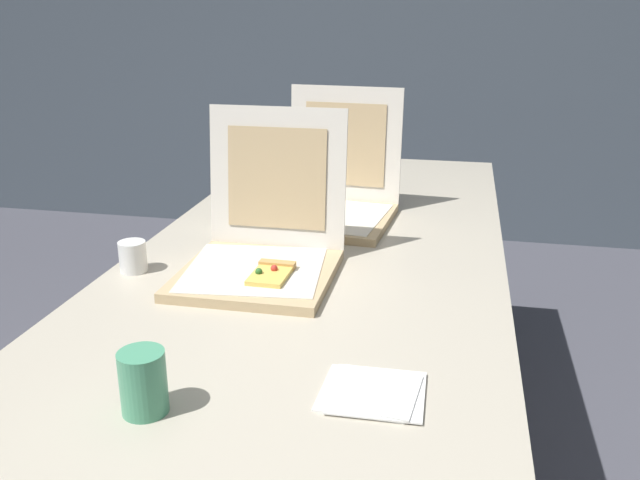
{
  "coord_description": "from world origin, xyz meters",
  "views": [
    {
      "loc": [
        0.33,
        -1.07,
        1.34
      ],
      "look_at": [
        0.02,
        0.42,
        0.8
      ],
      "focal_mm": 38.04,
      "sensor_mm": 36.0,
      "label": 1
    }
  ],
  "objects_px": {
    "cup_printed_front": "(143,382)",
    "pizza_box_middle": "(332,201)",
    "cup_white_mid": "(223,215)",
    "pizza_box_front": "(262,252)",
    "napkin_pile": "(373,392)",
    "cup_white_far": "(274,188)",
    "cup_white_near_left": "(133,257)",
    "table": "(325,259)"
  },
  "relations": [
    {
      "from": "cup_white_far",
      "to": "cup_white_mid",
      "type": "bearing_deg",
      "value": -101.74
    },
    {
      "from": "table",
      "to": "pizza_box_middle",
      "type": "height_order",
      "value": "pizza_box_middle"
    },
    {
      "from": "cup_white_far",
      "to": "cup_printed_front",
      "type": "xyz_separation_m",
      "value": [
        0.12,
        -1.19,
        0.01
      ]
    },
    {
      "from": "cup_white_far",
      "to": "cup_white_mid",
      "type": "distance_m",
      "value": 0.31
    },
    {
      "from": "table",
      "to": "pizza_box_front",
      "type": "height_order",
      "value": "pizza_box_front"
    },
    {
      "from": "pizza_box_front",
      "to": "cup_printed_front",
      "type": "xyz_separation_m",
      "value": [
        -0.02,
        -0.58,
        -0.0
      ]
    },
    {
      "from": "cup_white_mid",
      "to": "cup_printed_front",
      "type": "xyz_separation_m",
      "value": [
        0.18,
        -0.88,
        0.01
      ]
    },
    {
      "from": "pizza_box_front",
      "to": "cup_white_far",
      "type": "xyz_separation_m",
      "value": [
        -0.14,
        0.61,
        -0.02
      ]
    },
    {
      "from": "cup_printed_front",
      "to": "cup_white_far",
      "type": "bearing_deg",
      "value": 95.83
    },
    {
      "from": "cup_printed_front",
      "to": "napkin_pile",
      "type": "bearing_deg",
      "value": 19.44
    },
    {
      "from": "cup_white_near_left",
      "to": "cup_printed_front",
      "type": "height_order",
      "value": "cup_printed_front"
    },
    {
      "from": "cup_white_mid",
      "to": "cup_white_far",
      "type": "bearing_deg",
      "value": 78.26
    },
    {
      "from": "cup_white_far",
      "to": "cup_white_near_left",
      "type": "distance_m",
      "value": 0.68
    },
    {
      "from": "table",
      "to": "cup_white_near_left",
      "type": "distance_m",
      "value": 0.5
    },
    {
      "from": "pizza_box_middle",
      "to": "cup_white_far",
      "type": "bearing_deg",
      "value": 147.72
    },
    {
      "from": "pizza_box_middle",
      "to": "cup_printed_front",
      "type": "xyz_separation_m",
      "value": [
        -0.1,
        -1.02,
        -0.0
      ]
    },
    {
      "from": "cup_white_far",
      "to": "cup_white_mid",
      "type": "relative_size",
      "value": 1.0
    },
    {
      "from": "cup_white_mid",
      "to": "cup_white_near_left",
      "type": "bearing_deg",
      "value": -105.43
    },
    {
      "from": "cup_white_far",
      "to": "pizza_box_middle",
      "type": "bearing_deg",
      "value": -36.66
    },
    {
      "from": "table",
      "to": "cup_white_far",
      "type": "relative_size",
      "value": 28.66
    },
    {
      "from": "cup_printed_front",
      "to": "napkin_pile",
      "type": "xyz_separation_m",
      "value": [
        0.34,
        0.12,
        -0.05
      ]
    },
    {
      "from": "table",
      "to": "cup_white_far",
      "type": "height_order",
      "value": "cup_white_far"
    },
    {
      "from": "cup_printed_front",
      "to": "napkin_pile",
      "type": "relative_size",
      "value": 0.6
    },
    {
      "from": "cup_white_mid",
      "to": "napkin_pile",
      "type": "bearing_deg",
      "value": -55.69
    },
    {
      "from": "table",
      "to": "napkin_pile",
      "type": "relative_size",
      "value": 12.26
    },
    {
      "from": "table",
      "to": "napkin_pile",
      "type": "xyz_separation_m",
      "value": [
        0.22,
        -0.7,
        0.05
      ]
    },
    {
      "from": "cup_printed_front",
      "to": "table",
      "type": "bearing_deg",
      "value": 82.03
    },
    {
      "from": "cup_printed_front",
      "to": "pizza_box_middle",
      "type": "bearing_deg",
      "value": 84.58
    },
    {
      "from": "cup_white_near_left",
      "to": "pizza_box_middle",
      "type": "bearing_deg",
      "value": 52.52
    },
    {
      "from": "pizza_box_middle",
      "to": "cup_white_mid",
      "type": "distance_m",
      "value": 0.32
    },
    {
      "from": "cup_white_near_left",
      "to": "cup_white_far",
      "type": "bearing_deg",
      "value": 76.26
    },
    {
      "from": "pizza_box_middle",
      "to": "cup_white_far",
      "type": "xyz_separation_m",
      "value": [
        -0.22,
        0.16,
        -0.02
      ]
    },
    {
      "from": "cup_white_far",
      "to": "cup_white_near_left",
      "type": "relative_size",
      "value": 1.0
    },
    {
      "from": "pizza_box_middle",
      "to": "cup_white_near_left",
      "type": "distance_m",
      "value": 0.62
    },
    {
      "from": "table",
      "to": "pizza_box_front",
      "type": "xyz_separation_m",
      "value": [
        -0.1,
        -0.24,
        0.1
      ]
    },
    {
      "from": "pizza_box_middle",
      "to": "napkin_pile",
      "type": "xyz_separation_m",
      "value": [
        0.24,
        -0.91,
        -0.05
      ]
    },
    {
      "from": "cup_white_mid",
      "to": "pizza_box_front",
      "type": "bearing_deg",
      "value": -56.31
    },
    {
      "from": "pizza_box_front",
      "to": "napkin_pile",
      "type": "height_order",
      "value": "pizza_box_front"
    },
    {
      "from": "cup_white_far",
      "to": "pizza_box_front",
      "type": "bearing_deg",
      "value": -77.24
    },
    {
      "from": "cup_white_mid",
      "to": "cup_white_near_left",
      "type": "distance_m",
      "value": 0.37
    },
    {
      "from": "pizza_box_middle",
      "to": "cup_printed_front",
      "type": "height_order",
      "value": "pizza_box_middle"
    },
    {
      "from": "cup_white_near_left",
      "to": "pizza_box_front",
      "type": "bearing_deg",
      "value": 9.9
    }
  ]
}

